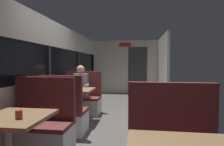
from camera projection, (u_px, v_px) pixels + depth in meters
name	position (u px, v px, depth m)	size (l,w,h in m)	color
ground_plane	(112.00, 124.00, 4.01)	(3.30, 9.20, 0.02)	#514F4C
carriage_window_panel_left	(48.00, 72.00, 4.14)	(0.09, 8.48, 2.30)	beige
carriage_end_bulkhead	(126.00, 67.00, 8.09)	(2.90, 0.11, 2.30)	beige
carriage_aisle_panel_right	(163.00, 68.00, 6.73)	(0.08, 2.40, 2.30)	beige
dining_table_near_window	(6.00, 125.00, 2.02)	(0.90, 0.70, 0.74)	#9E9EA3
bench_near_window_facing_entry	(40.00, 130.00, 2.73)	(0.95, 0.50, 1.10)	silver
dining_table_mid_window	(73.00, 93.00, 4.12)	(0.90, 0.70, 0.74)	#9E9EA3
bench_mid_window_facing_end	(60.00, 116.00, 3.45)	(0.95, 0.50, 1.10)	silver
bench_mid_window_facing_entry	(82.00, 101.00, 4.83)	(0.95, 0.50, 1.10)	silver
seated_passenger	(81.00, 94.00, 4.75)	(0.47, 0.55, 1.26)	#26262D
coffee_cup_primary	(19.00, 115.00, 1.90)	(0.07, 0.07, 0.09)	#B23333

